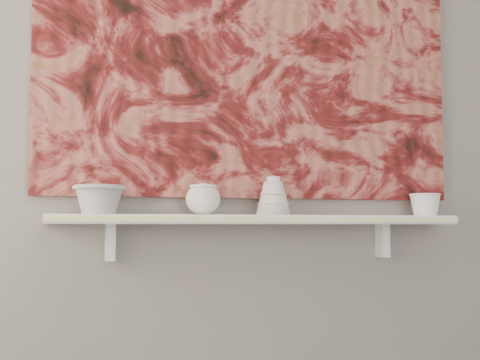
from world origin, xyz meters
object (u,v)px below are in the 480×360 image
object	(u,v)px
painting	(252,44)
bowl_grey	(99,199)
cup_cream	(203,199)
bowl_white	(425,205)
shelf	(259,220)
bell_vessel	(273,196)

from	to	relation	value
painting	bowl_grey	bearing A→B (deg)	-171.39
painting	bowl_grey	xyz separation A→B (m)	(-0.53, -0.08, -0.56)
painting	cup_cream	world-z (taller)	painting
painting	bowl_white	world-z (taller)	painting
shelf	painting	size ratio (longest dim) A/B	0.93
shelf	cup_cream	bearing A→B (deg)	180.00
bowl_grey	bell_vessel	xyz separation A→B (m)	(0.58, 0.00, 0.02)
bell_vessel	painting	bearing A→B (deg)	121.25
bowl_grey	cup_cream	bearing A→B (deg)	0.00
shelf	bell_vessel	bearing A→B (deg)	0.00
bell_vessel	bowl_white	world-z (taller)	bell_vessel
shelf	cup_cream	world-z (taller)	cup_cream
painting	bowl_white	distance (m)	0.85
painting	bell_vessel	distance (m)	0.55
painting	bell_vessel	bearing A→B (deg)	-58.75
cup_cream	bell_vessel	size ratio (longest dim) A/B	0.86
bowl_grey	bowl_white	world-z (taller)	bowl_grey
painting	cup_cream	size ratio (longest dim) A/B	13.18
bowl_grey	bowl_white	bearing A→B (deg)	0.00
bowl_grey	bowl_white	distance (m)	1.16
bowl_white	bowl_grey	bearing A→B (deg)	180.00
bowl_grey	cup_cream	world-z (taller)	cup_cream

